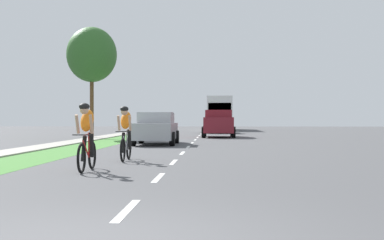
% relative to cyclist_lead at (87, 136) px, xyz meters
% --- Properties ---
extents(ground_plane, '(120.00, 120.00, 0.00)m').
position_rel_cyclist_lead_xyz_m(ground_plane, '(1.81, 12.74, -0.81)').
color(ground_plane, '#4C4C4F').
extents(grass_verge, '(2.04, 70.00, 0.01)m').
position_rel_cyclist_lead_xyz_m(grass_verge, '(-2.70, 12.74, -0.81)').
color(grass_verge, '#478438').
rests_on(grass_verge, ground_plane).
extents(sidewalk_concrete, '(1.29, 70.00, 0.10)m').
position_rel_cyclist_lead_xyz_m(sidewalk_concrete, '(-4.37, 12.74, -0.81)').
color(sidewalk_concrete, '#9E998E').
rests_on(sidewalk_concrete, ground_plane).
extents(lane_markings_center, '(0.12, 53.80, 0.01)m').
position_rel_cyclist_lead_xyz_m(lane_markings_center, '(1.81, 16.74, -0.81)').
color(lane_markings_center, white).
rests_on(lane_markings_center, ground_plane).
extents(cyclist_lead, '(0.42, 1.72, 1.58)m').
position_rel_cyclist_lead_xyz_m(cyclist_lead, '(0.00, 0.00, 0.00)').
color(cyclist_lead, black).
rests_on(cyclist_lead, ground_plane).
extents(cyclist_trailing, '(0.42, 1.72, 1.58)m').
position_rel_cyclist_lead_xyz_m(cyclist_trailing, '(0.38, 3.17, 0.00)').
color(cyclist_trailing, black).
rests_on(cyclist_trailing, ground_plane).
extents(sedan_silver, '(1.98, 4.30, 1.52)m').
position_rel_cyclist_lead_xyz_m(sedan_silver, '(0.16, 13.07, -0.04)').
color(sedan_silver, '#A5A8AD').
rests_on(sedan_silver, ground_plane).
extents(suv_maroon, '(2.15, 4.70, 1.79)m').
position_rel_cyclist_lead_xyz_m(suv_maroon, '(3.16, 23.49, 0.14)').
color(suv_maroon, maroon).
rests_on(suv_maroon, ground_plane).
extents(pickup_black, '(2.22, 5.10, 1.64)m').
position_rel_cyclist_lead_xyz_m(pickup_black, '(3.10, 33.69, 0.02)').
color(pickup_black, black).
rests_on(pickup_black, ground_plane).
extents(bus_white, '(2.78, 11.60, 3.48)m').
position_rel_cyclist_lead_xyz_m(bus_white, '(3.37, 46.27, 1.17)').
color(bus_white, silver).
rests_on(bus_white, ground_plane).
extents(street_tree_near, '(3.11, 3.11, 6.93)m').
position_rel_cyclist_lead_xyz_m(street_tree_near, '(-4.73, 20.97, 4.38)').
color(street_tree_near, brown).
rests_on(street_tree_near, ground_plane).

